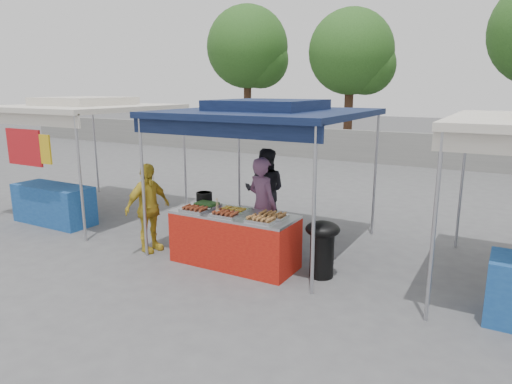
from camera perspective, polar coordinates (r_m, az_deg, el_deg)
The scene contains 22 objects.
ground_plane at distance 7.51m, azimuth -2.28°, elevation -8.73°, with size 80.00×80.00×0.00m, color #515153.
back_wall at distance 17.46m, azimuth 17.12°, elevation 5.22°, with size 40.00×0.25×1.20m, color slate.
main_canopy at distance 7.83m, azimuth 1.35°, elevation 9.99°, with size 3.20×3.20×2.57m.
neighbor_stall_left at distance 10.52m, azimuth -22.03°, elevation 5.60°, with size 3.20×3.20×2.57m.
tree_0 at distance 22.21m, azimuth -0.68°, elevation 17.26°, with size 3.79×3.78×6.50m.
tree_1 at distance 19.63m, azimuth 12.23°, elevation 16.33°, with size 3.49×3.43×5.90m.
vendor_table at distance 7.29m, azimuth -2.72°, elevation -5.87°, with size 2.00×0.80×0.85m.
food_tray_fl at distance 7.28m, azimuth -7.66°, elevation -2.21°, with size 0.42×0.30×0.07m.
food_tray_fm at distance 6.97m, azimuth -3.84°, elevation -2.82°, with size 0.42×0.30×0.07m.
food_tray_fr at distance 6.67m, azimuth 0.64°, elevation -3.51°, with size 0.42×0.30×0.07m.
food_tray_bl at distance 7.56m, azimuth -6.17°, elevation -1.61°, with size 0.42×0.30×0.07m.
food_tray_bm at distance 7.22m, azimuth -2.79°, elevation -2.24°, with size 0.42×0.30×0.07m.
food_tray_br at distance 6.89m, azimuth 2.09°, elevation -2.99°, with size 0.42×0.30×0.07m.
cooking_pot at distance 7.92m, azimuth -6.49°, elevation -0.60°, with size 0.27×0.27×0.16m, color black.
skewer_cup at distance 7.01m, azimuth -4.87°, elevation -2.64°, with size 0.07×0.07×0.09m, color #A9A9AF.
wok_burner at distance 6.86m, azimuth 8.28°, elevation -6.47°, with size 0.51×0.51×0.86m.
crate_left at distance 8.15m, azimuth -2.87°, elevation -5.81°, with size 0.51×0.36×0.31m, color navy.
crate_right at distance 7.81m, azimuth 2.42°, elevation -6.73°, with size 0.48×0.34×0.29m, color navy.
crate_stacked at distance 7.72m, azimuth 2.44°, elevation -4.78°, with size 0.45×0.31×0.27m, color navy.
vendor_woman at distance 7.73m, azimuth 0.78°, elevation -1.66°, with size 0.60×0.39×1.65m, color #7C4E72.
helper_man at distance 8.80m, azimuth 1.14°, elevation 0.15°, with size 0.80×0.62×1.65m, color black.
customer_person at distance 8.00m, azimuth -13.36°, elevation -1.94°, with size 0.90×0.37×1.54m, color gold.
Camera 1 is at (3.69, -5.93, 2.77)m, focal length 32.00 mm.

